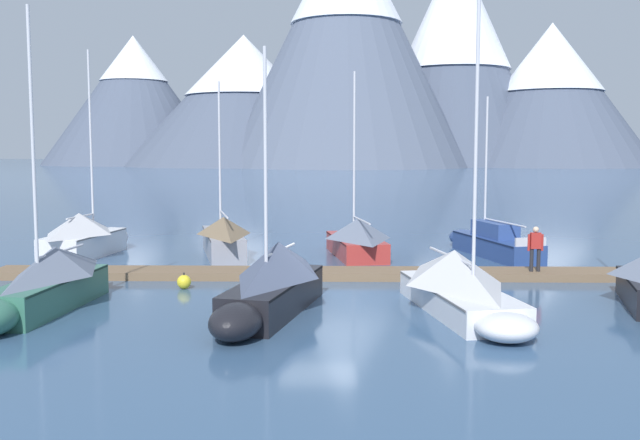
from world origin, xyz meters
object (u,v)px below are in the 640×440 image
Objects in this scene: sailboat_mid_dock_port at (222,236)px; person_on_dock at (535,246)px; sailboat_mid_dock_starboard at (272,282)px; sailboat_outer_slip at (460,284)px; sailboat_end_of_dock at (490,242)px; sailboat_second_berth at (45,282)px; mooring_buoy_channel_marker at (184,282)px; sailboat_nearest_berth at (86,235)px; sailboat_far_berth at (356,238)px.

sailboat_mid_dock_port is 14.05m from person_on_dock.
sailboat_mid_dock_starboard is 5.57m from sailboat_outer_slip.
sailboat_end_of_dock is 6.33m from person_on_dock.
sailboat_end_of_dock is at bearing 92.37° from person_on_dock.
sailboat_end_of_dock is at bearing 73.30° from sailboat_outer_slip.
sailboat_second_berth reaches higher than person_on_dock.
mooring_buoy_channel_marker is at bearing -171.31° from person_on_dock.
person_on_dock is (0.26, -6.29, 0.66)m from sailboat_end_of_dock.
sailboat_mid_dock_starboard is at bearing -148.34° from person_on_dock.
person_on_dock is at bearing 18.83° from sailboat_second_berth.
sailboat_second_berth is 12.38m from sailboat_outer_slip.
sailboat_nearest_berth reaches higher than sailboat_mid_dock_port.
sailboat_end_of_dock is 13.58× the size of mooring_buoy_channel_marker.
sailboat_mid_dock_starboard is 11.03m from person_on_dock.
sailboat_outer_slip is at bearing -106.70° from sailboat_end_of_dock.
mooring_buoy_channel_marker is at bearing -128.69° from sailboat_far_berth.
sailboat_nearest_berth is at bearing 162.65° from person_on_dock.
sailboat_mid_dock_port is 6.14m from sailboat_far_berth.
sailboat_mid_dock_starboard is at bearing -104.02° from sailboat_far_berth.
sailboat_end_of_dock is (15.95, 11.82, -0.29)m from sailboat_second_berth.
sailboat_far_berth is at bearing 0.26° from sailboat_nearest_berth.
sailboat_nearest_berth is at bearing -178.71° from sailboat_end_of_dock.
sailboat_mid_dock_starboard reaches higher than sailboat_end_of_dock.
sailboat_end_of_dock is 4.59× the size of person_on_dock.
sailboat_mid_dock_starboard is at bearing -2.19° from sailboat_second_berth.
sailboat_far_berth is (2.92, 11.71, -0.13)m from sailboat_mid_dock_starboard.
sailboat_outer_slip reaches higher than sailboat_end_of_dock.
sailboat_second_berth is 5.28× the size of person_on_dock.
sailboat_mid_dock_port is at bearing 104.99° from sailboat_mid_dock_starboard.
sailboat_mid_dock_port is 0.89× the size of sailboat_outer_slip.
sailboat_mid_dock_port is (3.61, 11.73, -0.02)m from sailboat_second_berth.
sailboat_second_berth is 0.99× the size of sailboat_outer_slip.
sailboat_mid_dock_starboard is 4.56× the size of person_on_dock.
sailboat_mid_dock_port reaches higher than sailboat_end_of_dock.
sailboat_second_berth is at bearing 179.71° from sailboat_outer_slip.
sailboat_mid_dock_starboard is at bearing -177.95° from sailboat_outer_slip.
sailboat_second_berth is 5.00m from mooring_buoy_channel_marker.
sailboat_mid_dock_starboard is (3.21, -11.99, 0.09)m from sailboat_mid_dock_port.
sailboat_second_berth is at bearing -143.46° from sailboat_end_of_dock.
sailboat_end_of_dock is at bearing 52.92° from sailboat_mid_dock_starboard.
sailboat_end_of_dock reaches higher than mooring_buoy_channel_marker.
sailboat_outer_slip is (14.97, -11.46, -0.09)m from sailboat_nearest_berth.
sailboat_outer_slip is at bearing -0.29° from sailboat_second_berth.
sailboat_mid_dock_port is at bearing 153.77° from person_on_dock.
sailboat_mid_dock_port is 0.96× the size of sailboat_far_berth.
mooring_buoy_channel_marker is at bearing 46.13° from sailboat_second_berth.
sailboat_far_berth is at bearing 102.90° from sailboat_outer_slip.
sailboat_mid_dock_port is 8.19m from mooring_buoy_channel_marker.
sailboat_far_berth reaches higher than sailboat_mid_dock_starboard.
sailboat_nearest_berth is at bearing 127.59° from mooring_buoy_channel_marker.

